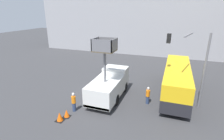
{
  "coord_description": "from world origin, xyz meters",
  "views": [
    {
      "loc": [
        6.9,
        -15.97,
        8.71
      ],
      "look_at": [
        1.06,
        0.24,
        2.8
      ],
      "focal_mm": 28.0,
      "sensor_mm": 36.0,
      "label": 1
    }
  ],
  "objects_px": {
    "utility_truck": "(109,84)",
    "traffic_light_pole": "(192,58)",
    "road_worker_directing": "(148,95)",
    "traffic_cone_mid_road": "(67,113)",
    "road_worker_near_truck": "(74,102)",
    "traffic_cone_near_truck": "(60,117)",
    "city_bus": "(177,78)"
  },
  "relations": [
    {
      "from": "road_worker_directing",
      "to": "traffic_cone_mid_road",
      "type": "bearing_deg",
      "value": -76.04
    },
    {
      "from": "utility_truck",
      "to": "traffic_cone_near_truck",
      "type": "xyz_separation_m",
      "value": [
        -2.44,
        -5.15,
        -1.18
      ]
    },
    {
      "from": "traffic_cone_mid_road",
      "to": "traffic_cone_near_truck",
      "type": "bearing_deg",
      "value": -108.27
    },
    {
      "from": "road_worker_near_truck",
      "to": "traffic_cone_near_truck",
      "type": "bearing_deg",
      "value": 2.17
    },
    {
      "from": "traffic_cone_near_truck",
      "to": "traffic_cone_mid_road",
      "type": "xyz_separation_m",
      "value": [
        0.22,
        0.66,
        -0.04
      ]
    },
    {
      "from": "utility_truck",
      "to": "traffic_cone_near_truck",
      "type": "bearing_deg",
      "value": -115.33
    },
    {
      "from": "road_worker_near_truck",
      "to": "city_bus",
      "type": "bearing_deg",
      "value": 141.96
    },
    {
      "from": "city_bus",
      "to": "road_worker_near_truck",
      "type": "bearing_deg",
      "value": 122.99
    },
    {
      "from": "city_bus",
      "to": "road_worker_directing",
      "type": "relative_size",
      "value": 6.07
    },
    {
      "from": "utility_truck",
      "to": "road_worker_directing",
      "type": "height_order",
      "value": "utility_truck"
    },
    {
      "from": "road_worker_near_truck",
      "to": "traffic_cone_near_truck",
      "type": "distance_m",
      "value": 1.82
    },
    {
      "from": "utility_truck",
      "to": "road_worker_near_truck",
      "type": "distance_m",
      "value": 4.09
    },
    {
      "from": "city_bus",
      "to": "traffic_cone_mid_road",
      "type": "bearing_deg",
      "value": 126.59
    },
    {
      "from": "utility_truck",
      "to": "traffic_light_pole",
      "type": "relative_size",
      "value": 0.92
    },
    {
      "from": "utility_truck",
      "to": "road_worker_near_truck",
      "type": "height_order",
      "value": "utility_truck"
    },
    {
      "from": "traffic_light_pole",
      "to": "road_worker_near_truck",
      "type": "distance_m",
      "value": 11.37
    },
    {
      "from": "road_worker_near_truck",
      "to": "traffic_cone_near_truck",
      "type": "height_order",
      "value": "road_worker_near_truck"
    },
    {
      "from": "utility_truck",
      "to": "traffic_cone_mid_road",
      "type": "height_order",
      "value": "utility_truck"
    },
    {
      "from": "road_worker_directing",
      "to": "traffic_cone_near_truck",
      "type": "xyz_separation_m",
      "value": [
        -6.4,
        -5.3,
        -0.51
      ]
    },
    {
      "from": "city_bus",
      "to": "traffic_light_pole",
      "type": "xyz_separation_m",
      "value": [
        1.01,
        -1.99,
        2.84
      ]
    },
    {
      "from": "road_worker_directing",
      "to": "road_worker_near_truck",
      "type": "bearing_deg",
      "value": -82.19
    },
    {
      "from": "city_bus",
      "to": "road_worker_directing",
      "type": "xyz_separation_m",
      "value": [
        -2.52,
        -3.21,
        -0.94
      ]
    },
    {
      "from": "utility_truck",
      "to": "traffic_cone_mid_road",
      "type": "relative_size",
      "value": 9.31
    },
    {
      "from": "traffic_light_pole",
      "to": "traffic_cone_near_truck",
      "type": "relative_size",
      "value": 9.16
    },
    {
      "from": "city_bus",
      "to": "traffic_cone_near_truck",
      "type": "distance_m",
      "value": 12.41
    },
    {
      "from": "utility_truck",
      "to": "traffic_light_pole",
      "type": "bearing_deg",
      "value": 10.39
    },
    {
      "from": "traffic_cone_near_truck",
      "to": "city_bus",
      "type": "bearing_deg",
      "value": 43.67
    },
    {
      "from": "road_worker_near_truck",
      "to": "traffic_cone_mid_road",
      "type": "xyz_separation_m",
      "value": [
        -0.12,
        -1.04,
        -0.59
      ]
    },
    {
      "from": "road_worker_near_truck",
      "to": "traffic_cone_mid_road",
      "type": "relative_size",
      "value": 2.65
    },
    {
      "from": "city_bus",
      "to": "traffic_light_pole",
      "type": "relative_size",
      "value": 1.53
    },
    {
      "from": "city_bus",
      "to": "traffic_cone_near_truck",
      "type": "xyz_separation_m",
      "value": [
        -8.92,
        -8.51,
        -1.46
      ]
    },
    {
      "from": "traffic_light_pole",
      "to": "traffic_cone_near_truck",
      "type": "height_order",
      "value": "traffic_light_pole"
    }
  ]
}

